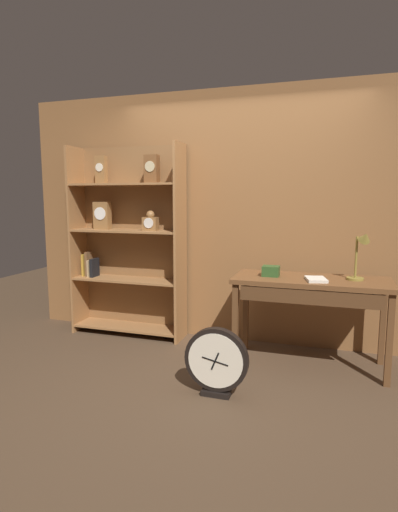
{
  "coord_description": "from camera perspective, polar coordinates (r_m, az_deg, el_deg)",
  "views": [
    {
      "loc": [
        0.92,
        -2.87,
        1.51
      ],
      "look_at": [
        -0.21,
        0.62,
        0.99
      ],
      "focal_mm": 28.86,
      "sensor_mm": 36.0,
      "label": 1
    }
  ],
  "objects": [
    {
      "name": "round_clock_large",
      "position": [
        3.23,
        2.42,
        -14.39
      ],
      "size": [
        0.5,
        0.11,
        0.54
      ],
      "color": "black",
      "rests_on": "ground"
    },
    {
      "name": "toolbox_small",
      "position": [
        3.77,
        9.93,
        -2.07
      ],
      "size": [
        0.15,
        0.12,
        0.09
      ],
      "primitive_type": "cube",
      "color": "#2D5123",
      "rests_on": "workbench"
    },
    {
      "name": "bookshelf",
      "position": [
        4.56,
        -9.88,
        2.04
      ],
      "size": [
        1.26,
        0.34,
        2.06
      ],
      "color": "#9E6B3D",
      "rests_on": "ground"
    },
    {
      "name": "ground_plane",
      "position": [
        3.37,
        0.22,
        -18.47
      ],
      "size": [
        10.0,
        10.0,
        0.0
      ],
      "primitive_type": "plane",
      "color": "#4C3826"
    },
    {
      "name": "back_wood_panel",
      "position": [
        4.3,
        5.63,
        5.31
      ],
      "size": [
        4.8,
        0.05,
        2.6
      ],
      "primitive_type": "cube",
      "color": "brown",
      "rests_on": "ground"
    },
    {
      "name": "open_repair_manual",
      "position": [
        3.65,
        15.91,
        -3.13
      ],
      "size": [
        0.21,
        0.25,
        0.02
      ],
      "primitive_type": "cube",
      "rotation": [
        0.0,
        0.0,
        0.24
      ],
      "color": "silver",
      "rests_on": "workbench"
    },
    {
      "name": "desk_lamp",
      "position": [
        3.74,
        21.53,
        0.42
      ],
      "size": [
        0.2,
        0.2,
        0.44
      ],
      "color": "olive",
      "rests_on": "workbench"
    },
    {
      "name": "workbench",
      "position": [
        3.75,
        15.24,
        -4.57
      ],
      "size": [
        1.35,
        0.57,
        0.8
      ],
      "color": "brown",
      "rests_on": "ground"
    }
  ]
}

